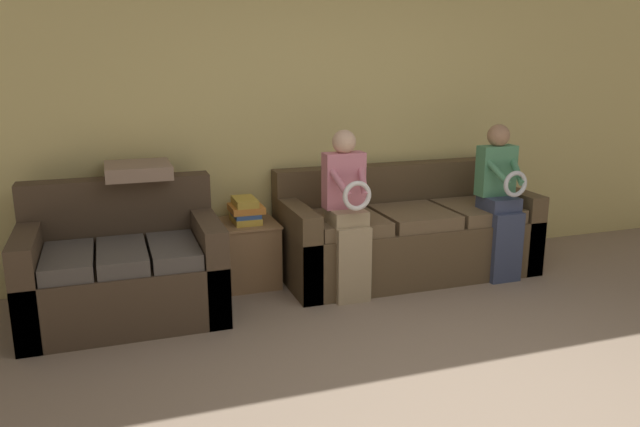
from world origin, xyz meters
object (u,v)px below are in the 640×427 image
(book_stack, at_px, (246,211))
(child_right_seated, at_px, (501,195))
(couch_main, at_px, (405,235))
(throw_pillow, at_px, (138,170))
(child_left_seated, at_px, (348,207))
(couch_side, at_px, (123,271))
(side_shelf, at_px, (246,252))

(book_stack, bearing_deg, child_right_seated, -14.41)
(couch_main, relative_size, book_stack, 7.01)
(book_stack, distance_m, throw_pillow, 0.90)
(child_left_seated, bearing_deg, book_stack, 142.22)
(throw_pillow, bearing_deg, couch_main, -3.74)
(book_stack, relative_size, throw_pillow, 0.65)
(couch_side, bearing_deg, throw_pillow, 62.08)
(couch_main, xyz_separation_m, side_shelf, (-1.36, 0.16, -0.07))
(couch_side, distance_m, book_stack, 1.07)
(child_right_seated, height_order, throw_pillow, child_right_seated)
(side_shelf, bearing_deg, couch_side, -160.84)
(throw_pillow, bearing_deg, book_stack, 1.61)
(side_shelf, bearing_deg, couch_main, -6.86)
(couch_side, bearing_deg, side_shelf, 19.16)
(child_left_seated, relative_size, book_stack, 4.22)
(book_stack, bearing_deg, child_left_seated, -37.78)
(side_shelf, height_order, book_stack, book_stack)
(child_right_seated, relative_size, side_shelf, 2.45)
(side_shelf, relative_size, throw_pillow, 1.11)
(book_stack, bearing_deg, couch_side, -160.95)
(couch_main, bearing_deg, couch_side, -175.76)
(child_right_seated, xyz_separation_m, throw_pillow, (-2.85, 0.50, 0.29))
(child_right_seated, bearing_deg, book_stack, 165.59)
(couch_main, relative_size, throw_pillow, 4.55)
(couch_main, xyz_separation_m, book_stack, (-1.36, 0.16, 0.28))
(child_left_seated, height_order, book_stack, child_left_seated)
(couch_main, height_order, child_right_seated, child_right_seated)
(couch_main, distance_m, throw_pillow, 2.27)
(couch_main, xyz_separation_m, child_right_seated, (0.68, -0.36, 0.38))
(throw_pillow, bearing_deg, couch_side, -117.92)
(couch_main, height_order, couch_side, couch_side)
(child_left_seated, relative_size, child_right_seated, 1.01)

